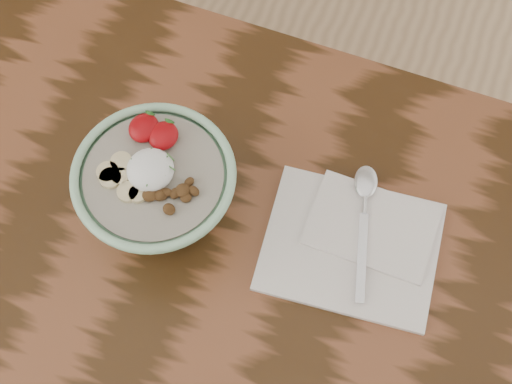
{
  "coord_description": "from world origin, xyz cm",
  "views": [
    {
      "loc": [
        22.11,
        -21.83,
        167.14
      ],
      "look_at": [
        9.25,
        12.29,
        87.37
      ],
      "focal_mm": 50.0,
      "sensor_mm": 36.0,
      "label": 1
    }
  ],
  "objects": [
    {
      "name": "breakfast_bowl",
      "position": [
        -3.9,
        10.37,
        82.16
      ],
      "size": [
        21.08,
        21.08,
        14.16
      ],
      "rotation": [
        0.0,
        0.0,
        -0.13
      ],
      "color": "#9CD2A6",
      "rests_on": "table"
    },
    {
      "name": "napkin",
      "position": [
        22.75,
        15.04,
        75.6
      ],
      "size": [
        25.12,
        21.06,
        1.44
      ],
      "rotation": [
        0.0,
        0.0,
        0.1
      ],
      "color": "white",
      "rests_on": "table"
    },
    {
      "name": "table",
      "position": [
        0.0,
        0.0,
        65.7
      ],
      "size": [
        160.0,
        90.0,
        75.0
      ],
      "color": "#37200D",
      "rests_on": "ground"
    },
    {
      "name": "spoon",
      "position": [
        22.14,
        20.97,
        76.88
      ],
      "size": [
        7.21,
        20.0,
        1.05
      ],
      "rotation": [
        0.0,
        0.0,
        0.25
      ],
      "color": "silver",
      "rests_on": "napkin"
    }
  ]
}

